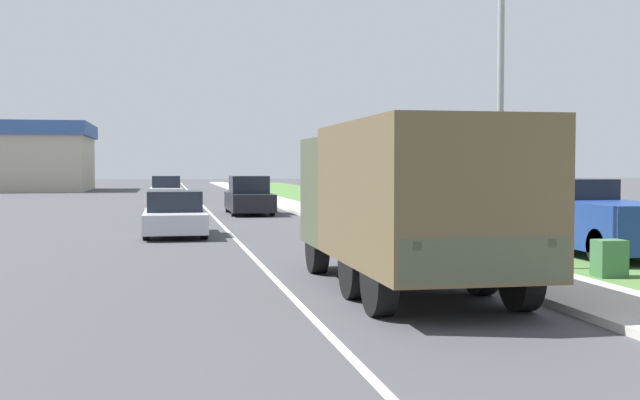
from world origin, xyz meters
TOP-DOWN VIEW (x-y plane):
  - ground_plane at (0.00, 40.00)m, footprint 180.00×180.00m
  - lane_centre_stripe at (0.00, 40.00)m, footprint 0.12×120.00m
  - sidewalk_right at (4.50, 40.00)m, footprint 1.80×120.00m
  - grass_strip_right at (8.90, 40.00)m, footprint 7.00×120.00m
  - military_truck at (2.00, 11.67)m, footprint 2.43×6.95m
  - car_nearest_ahead at (-1.71, 23.33)m, footprint 1.83×4.43m
  - car_second_ahead at (1.64, 33.80)m, footprint 1.81×4.87m
  - car_third_ahead at (-1.91, 46.82)m, footprint 1.82×4.79m
  - pickup_truck at (7.91, 16.09)m, footprint 1.94×5.07m
  - lamp_post at (4.57, 14.13)m, footprint 1.69×0.24m
  - utility_box at (6.20, 12.39)m, footprint 0.55×0.45m

SIDE VIEW (x-z plane):
  - ground_plane at x=0.00m, z-range 0.00..0.00m
  - lane_centre_stripe at x=0.00m, z-range 0.00..0.00m
  - grass_strip_right at x=8.90m, z-range 0.00..0.02m
  - sidewalk_right at x=4.50m, z-range 0.00..0.12m
  - utility_box at x=6.20m, z-range 0.02..0.72m
  - car_nearest_ahead at x=-1.71m, z-range -0.06..1.30m
  - car_third_ahead at x=-1.91m, z-range -0.07..1.46m
  - car_second_ahead at x=1.64m, z-range -0.09..1.59m
  - pickup_truck at x=7.91m, z-range -0.02..1.75m
  - military_truck at x=2.00m, z-range 0.20..2.99m
  - lamp_post at x=4.57m, z-range 0.81..9.03m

